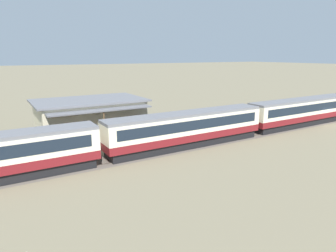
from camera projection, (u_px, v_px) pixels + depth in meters
name	position (u px, v px, depth m)	size (l,w,h in m)	color
ground_plane	(325.00, 124.00, 44.92)	(600.00, 600.00, 0.00)	#7A7056
passenger_train	(189.00, 127.00, 33.61)	(100.99, 3.01, 3.91)	maroon
railway_track	(249.00, 135.00, 38.89)	(158.62, 3.60, 0.04)	#665B51
station_building	(90.00, 119.00, 37.00)	(13.02, 9.53, 4.80)	beige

